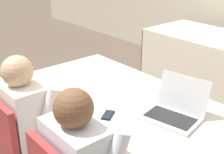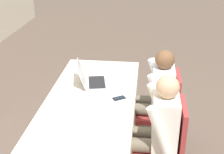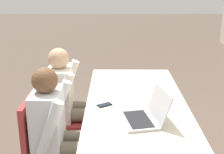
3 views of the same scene
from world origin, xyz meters
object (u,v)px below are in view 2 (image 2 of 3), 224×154
at_px(laptop, 92,80).
at_px(person_checkered_shirt, 156,127).
at_px(cell_phone, 119,98).
at_px(chair_near_right, 164,108).
at_px(chair_near_left, 166,143).
at_px(person_white_shirt, 155,95).

distance_m(laptop, person_checkered_shirt, 0.94).
xyz_separation_m(cell_phone, person_checkered_shirt, (-0.35, -0.36, -0.08)).
relative_size(laptop, person_checkered_shirt, 0.35).
xyz_separation_m(laptop, chair_near_right, (-0.02, -0.79, -0.29)).
bearing_deg(cell_phone, chair_near_right, -92.49).
distance_m(chair_near_left, person_white_shirt, 0.65).
height_order(cell_phone, chair_near_left, chair_near_left).
relative_size(cell_phone, person_white_shirt, 0.12).
relative_size(cell_phone, chair_near_right, 0.15).
height_order(chair_near_left, chair_near_right, same).
xyz_separation_m(chair_near_left, chair_near_right, (0.62, 0.00, 0.00)).
bearing_deg(cell_phone, chair_near_left, -159.73).
bearing_deg(person_checkered_shirt, laptop, -133.26).
bearing_deg(chair_near_left, person_white_shirt, -170.53).
bearing_deg(person_white_shirt, chair_near_right, 90.00).
xyz_separation_m(chair_near_left, person_checkered_shirt, (0.00, 0.10, 0.16)).
distance_m(laptop, chair_near_left, 1.05).
relative_size(laptop, chair_near_left, 0.45).
relative_size(laptop, cell_phone, 2.99).
bearing_deg(chair_near_left, person_checkered_shirt, -90.00).
xyz_separation_m(cell_phone, chair_near_left, (-0.35, -0.47, -0.24)).
height_order(person_checkered_shirt, person_white_shirt, same).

